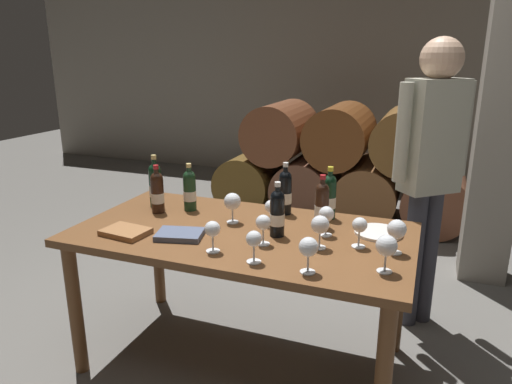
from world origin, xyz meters
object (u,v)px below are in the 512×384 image
(wine_bottle_3, at_px, (329,196))
(tasting_notebook, at_px, (126,232))
(wine_bottle_6, at_px, (285,192))
(wine_glass_8, at_px, (308,248))
(leather_ledger, at_px, (180,235))
(wine_bottle_2, at_px, (322,204))
(wine_glass_4, at_px, (397,230))
(serving_plate, at_px, (379,232))
(dining_table, at_px, (242,247))
(wine_bottle_1, at_px, (157,192))
(wine_glass_9, at_px, (263,224))
(wine_glass_7, at_px, (271,208))
(wine_glass_0, at_px, (320,225))
(wine_bottle_5, at_px, (190,190))
(wine_bottle_4, at_px, (277,213))
(wine_glass_3, at_px, (360,226))
(wine_glass_10, at_px, (232,202))
(wine_glass_5, at_px, (212,230))
(wine_glass_2, at_px, (326,215))
(wine_glass_6, at_px, (386,246))
(wine_bottle_0, at_px, (155,185))
(wine_glass_1, at_px, (254,240))
(sommelier_presenting, at_px, (431,159))

(wine_bottle_3, relative_size, tasting_notebook, 1.31)
(wine_bottle_6, relative_size, wine_glass_8, 1.90)
(leather_ledger, bearing_deg, wine_bottle_2, 18.60)
(wine_glass_4, relative_size, serving_plate, 0.66)
(dining_table, xyz_separation_m, wine_bottle_6, (0.12, 0.33, 0.22))
(wine_bottle_1, bearing_deg, wine_glass_8, -24.04)
(wine_glass_9, relative_size, tasting_notebook, 0.67)
(wine_glass_7, bearing_deg, wine_bottle_6, 88.41)
(wine_glass_0, bearing_deg, wine_bottle_5, 161.37)
(wine_glass_4, relative_size, leather_ledger, 0.72)
(wine_bottle_4, bearing_deg, wine_glass_3, 0.23)
(wine_bottle_4, distance_m, wine_glass_0, 0.24)
(wine_glass_7, xyz_separation_m, tasting_notebook, (-0.64, -0.37, -0.09))
(wine_glass_10, bearing_deg, wine_bottle_2, 13.51)
(wine_bottle_6, height_order, wine_glass_5, wine_bottle_6)
(wine_bottle_2, distance_m, wine_glass_9, 0.39)
(wine_bottle_5, distance_m, wine_glass_2, 0.82)
(dining_table, bearing_deg, wine_glass_10, 134.60)
(wine_glass_8, xyz_separation_m, wine_glass_10, (-0.53, 0.44, 0.01))
(wine_bottle_3, relative_size, wine_glass_6, 1.78)
(wine_bottle_1, bearing_deg, wine_glass_5, -36.10)
(wine_glass_7, bearing_deg, wine_glass_8, -55.16)
(dining_table, distance_m, wine_glass_2, 0.46)
(wine_bottle_0, relative_size, serving_plate, 1.29)
(wine_glass_2, bearing_deg, wine_glass_10, 179.36)
(wine_glass_6, distance_m, wine_glass_7, 0.70)
(dining_table, distance_m, wine_glass_5, 0.35)
(wine_bottle_1, xyz_separation_m, wine_glass_1, (0.74, -0.43, -0.02))
(wine_glass_0, bearing_deg, wine_bottle_3, 96.66)
(wine_glass_0, bearing_deg, wine_glass_7, 147.93)
(dining_table, relative_size, wine_bottle_0, 5.47)
(wine_bottle_0, bearing_deg, wine_bottle_6, 11.60)
(sommelier_presenting, bearing_deg, wine_glass_6, -97.92)
(wine_glass_6, height_order, serving_plate, wine_glass_6)
(wine_bottle_5, relative_size, wine_glass_2, 1.82)
(wine_bottle_0, bearing_deg, wine_glass_0, -13.90)
(wine_glass_10, bearing_deg, tasting_notebook, -140.87)
(wine_glass_6, bearing_deg, wine_glass_3, 122.05)
(dining_table, xyz_separation_m, leather_ledger, (-0.25, -0.19, 0.11))
(dining_table, xyz_separation_m, wine_glass_10, (-0.09, 0.09, 0.21))
(wine_glass_10, bearing_deg, wine_glass_6, -21.20)
(serving_plate, bearing_deg, wine_glass_5, -144.03)
(wine_glass_1, distance_m, wine_glass_8, 0.24)
(wine_bottle_0, relative_size, wine_glass_9, 2.12)
(wine_glass_1, distance_m, leather_ledger, 0.47)
(wine_glass_10, xyz_separation_m, sommelier_presenting, (0.96, 0.66, 0.17))
(dining_table, relative_size, sommelier_presenting, 0.99)
(wine_glass_1, height_order, sommelier_presenting, sommelier_presenting)
(wine_glass_6, bearing_deg, dining_table, 162.89)
(wine_glass_5, bearing_deg, tasting_notebook, 176.05)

